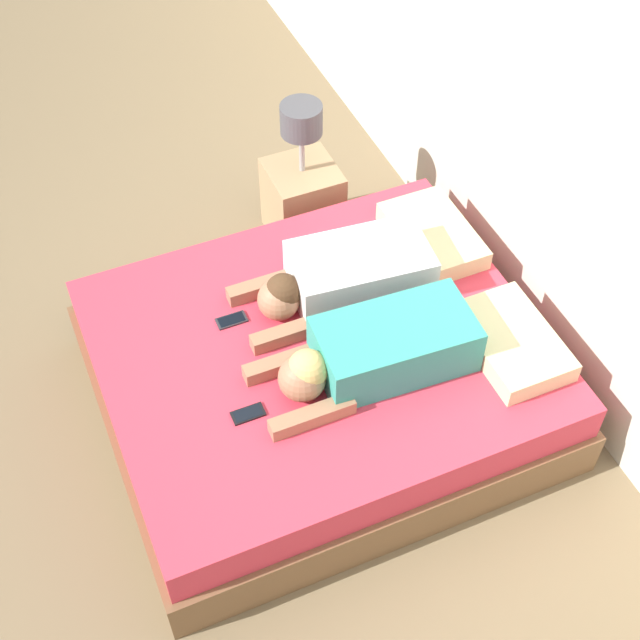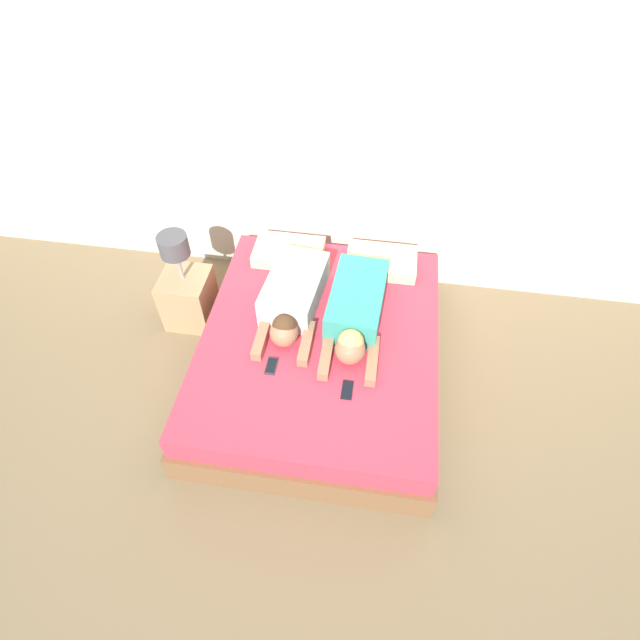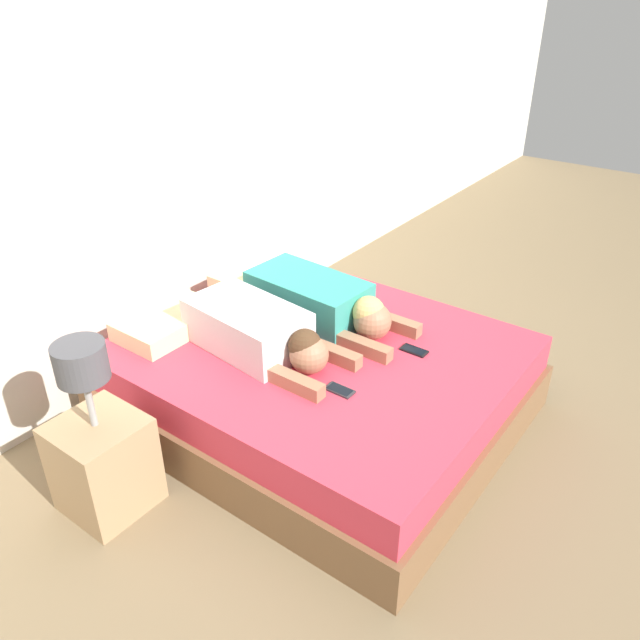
% 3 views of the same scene
% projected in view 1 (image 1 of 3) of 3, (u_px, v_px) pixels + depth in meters
% --- Properties ---
extents(ground_plane, '(12.00, 12.00, 0.00)m').
position_uv_depth(ground_plane, '(320.00, 401.00, 4.27)').
color(ground_plane, '#7F6B4C').
extents(wall_back, '(12.00, 0.06, 2.60)m').
position_uv_depth(wall_back, '(578.00, 121.00, 3.58)').
color(wall_back, beige).
rests_on(wall_back, ground_plane).
extents(bed, '(1.68, 1.97, 0.44)m').
position_uv_depth(bed, '(320.00, 373.00, 4.10)').
color(bed, brown).
rests_on(bed, ground_plane).
extents(pillow_head_left, '(0.54, 0.35, 0.10)m').
position_uv_depth(pillow_head_left, '(432.00, 235.00, 4.31)').
color(pillow_head_left, beige).
rests_on(pillow_head_left, bed).
extents(pillow_head_right, '(0.54, 0.35, 0.10)m').
position_uv_depth(pillow_head_right, '(511.00, 342.00, 3.87)').
color(pillow_head_right, beige).
rests_on(pillow_head_right, bed).
extents(person_left, '(0.43, 0.92, 0.23)m').
position_uv_depth(person_left, '(342.00, 277.00, 4.04)').
color(person_left, silver).
rests_on(person_left, bed).
extents(person_right, '(0.39, 0.97, 0.23)m').
position_uv_depth(person_right, '(373.00, 352.00, 3.75)').
color(person_right, teal).
rests_on(person_right, bed).
extents(cell_phone_left, '(0.07, 0.14, 0.01)m').
position_uv_depth(cell_phone_left, '(232.00, 320.00, 4.01)').
color(cell_phone_left, '#2D2D33').
rests_on(cell_phone_left, bed).
extents(cell_phone_right, '(0.07, 0.14, 0.01)m').
position_uv_depth(cell_phone_right, '(248.00, 414.00, 3.67)').
color(cell_phone_right, black).
rests_on(cell_phone_right, bed).
extents(nightstand, '(0.36, 0.36, 0.86)m').
position_uv_depth(nightstand, '(303.00, 194.00, 4.82)').
color(nightstand, tan).
rests_on(nightstand, ground_plane).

